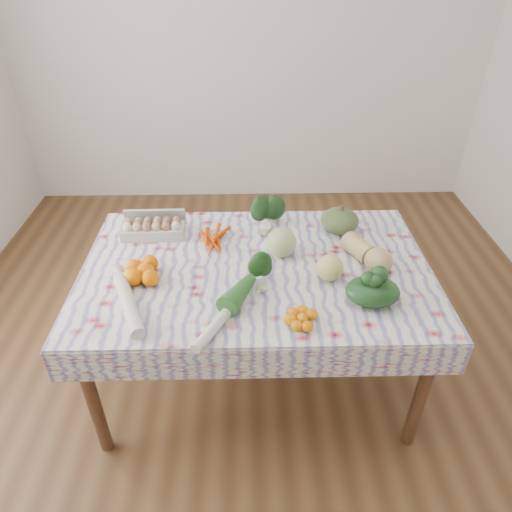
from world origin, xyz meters
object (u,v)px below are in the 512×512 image
at_px(cabbage, 281,242).
at_px(grapefruit, 330,268).
at_px(dining_table, 256,280).
at_px(butternut_squash, 368,252).
at_px(egg_carton, 153,229).
at_px(kabocha_squash, 340,221).

height_order(cabbage, grapefruit, cabbage).
distance_m(dining_table, butternut_squash, 0.55).
height_order(egg_carton, butternut_squash, butternut_squash).
height_order(egg_carton, grapefruit, grapefruit).
bearing_deg(kabocha_squash, butternut_squash, -74.24).
xyz_separation_m(dining_table, butternut_squash, (0.53, 0.01, 0.15)).
bearing_deg(kabocha_squash, dining_table, -145.56).
bearing_deg(cabbage, grapefruit, -43.26).
xyz_separation_m(egg_carton, grapefruit, (0.86, -0.38, 0.02)).
bearing_deg(dining_table, cabbage, 35.62).
height_order(egg_carton, cabbage, cabbage).
bearing_deg(butternut_squash, kabocha_squash, 78.88).
bearing_deg(cabbage, butternut_squash, -10.46).
distance_m(cabbage, butternut_squash, 0.41).
bearing_deg(egg_carton, kabocha_squash, 0.77).
relative_size(kabocha_squash, butternut_squash, 0.70).
distance_m(cabbage, grapefruit, 0.28).
bearing_deg(kabocha_squash, grapefruit, -105.90).
bearing_deg(cabbage, egg_carton, 164.12).
xyz_separation_m(egg_carton, cabbage, (0.66, -0.19, 0.03)).
distance_m(dining_table, kabocha_squash, 0.56).
xyz_separation_m(kabocha_squash, cabbage, (-0.32, -0.22, 0.01)).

